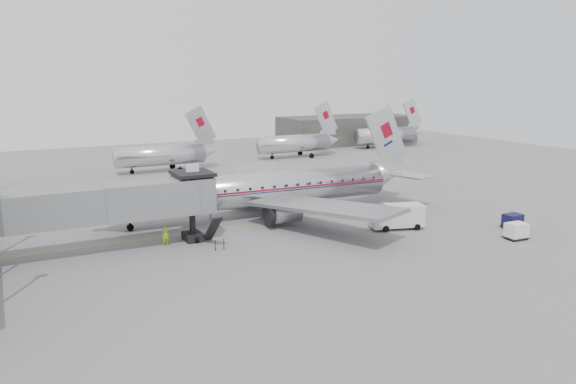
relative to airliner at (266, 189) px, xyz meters
name	(u,v)px	position (x,y,z in m)	size (l,w,h in m)	color
ground	(300,237)	(-0.74, -8.97, -2.94)	(160.00, 160.00, 0.00)	slate
hangar	(347,130)	(44.26, 51.03, 0.06)	(30.00, 12.00, 6.00)	#353330
apron_line	(297,219)	(2.26, -2.97, -2.94)	(0.15, 60.00, 0.01)	gold
jet_bridge	(108,205)	(-17.40, -5.30, 1.24)	(21.00, 6.20, 7.10)	#5D6062
distant_aircraft_near	(161,154)	(-2.53, 33.03, -0.21)	(16.39, 3.20, 10.26)	silver
distant_aircraft_mid	(295,143)	(23.47, 37.03, -0.21)	(16.39, 3.20, 10.26)	silver
distant_aircraft_far	(387,134)	(47.47, 41.03, -0.21)	(16.39, 3.20, 10.26)	silver
airliner	(266,189)	(0.00, 0.00, 0.00)	(36.98, 34.23, 11.69)	silver
service_van	(398,216)	(9.24, -10.95, -1.65)	(5.55, 3.33, 2.45)	silver
baggage_cart_navy	(513,221)	(19.51, -16.15, -2.16)	(1.89, 1.46, 1.46)	#0F0E38
baggage_cart_white	(516,231)	(16.77, -18.97, -2.12)	(2.05, 1.62, 1.54)	silver
ramp_worker	(166,236)	(-12.74, -5.97, -2.01)	(0.68, 0.45, 1.86)	#90C617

